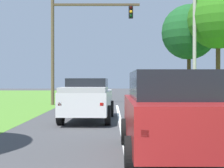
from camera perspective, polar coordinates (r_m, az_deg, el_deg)
ground_plane at (r=14.41m, az=1.57°, el=-6.52°), size 120.00×120.00×0.00m
red_suv_near at (r=7.74m, az=10.48°, el=-4.86°), size 2.29×4.57×2.01m
pickup_truck_lead at (r=14.26m, az=-4.16°, el=-2.63°), size 2.29×5.06×1.88m
traffic_light at (r=24.07m, az=-6.63°, el=8.73°), size 6.55×0.40×8.01m
keep_moving_sign at (r=23.24m, az=12.69°, el=0.19°), size 0.60×0.09×2.55m
oak_tree_right at (r=27.93m, az=18.51°, el=10.95°), size 4.93×4.93×9.32m
crossing_suv_far at (r=26.97m, az=11.62°, el=-1.32°), size 4.49×2.10×1.69m
utility_pole_right at (r=26.10m, az=14.61°, el=6.68°), size 0.28×0.28×9.14m
extra_tree_1 at (r=31.11m, az=13.68°, el=8.95°), size 5.13×5.13×8.90m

